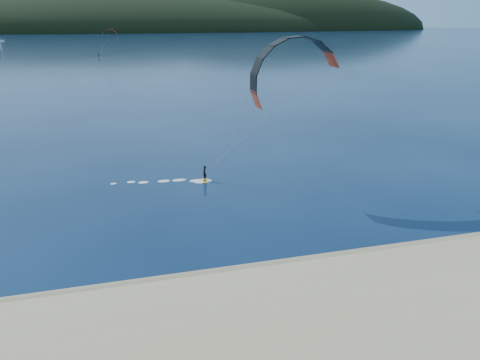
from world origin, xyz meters
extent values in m
plane|color=#071734|center=(0.00, 0.00, 0.00)|extent=(1800.00, 1800.00, 0.00)
cube|color=#87714E|center=(0.00, 4.50, 0.05)|extent=(220.00, 2.50, 0.10)
ellipsoid|color=black|center=(-50.00, 720.00, 0.00)|extent=(840.00, 280.00, 110.00)
ellipsoid|color=black|center=(260.00, 760.00, 0.00)|extent=(600.00, 240.00, 140.00)
cube|color=gold|center=(2.57, 23.31, 0.05)|extent=(0.69, 1.44, 0.08)
imported|color=black|center=(2.57, 23.31, 0.93)|extent=(0.52, 0.69, 1.70)
cylinder|color=gray|center=(6.45, 19.77, 6.33)|extent=(0.02, 0.02, 14.03)
cube|color=gold|center=(-18.85, 198.26, 0.06)|extent=(0.85, 1.62, 0.09)
imported|color=black|center=(-18.85, 198.26, 1.04)|extent=(0.92, 1.07, 1.90)
cylinder|color=gray|center=(-15.61, 196.17, 5.30)|extent=(0.02, 0.02, 10.38)
camera|label=1|loc=(-4.21, -19.73, 16.68)|focal=31.46mm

